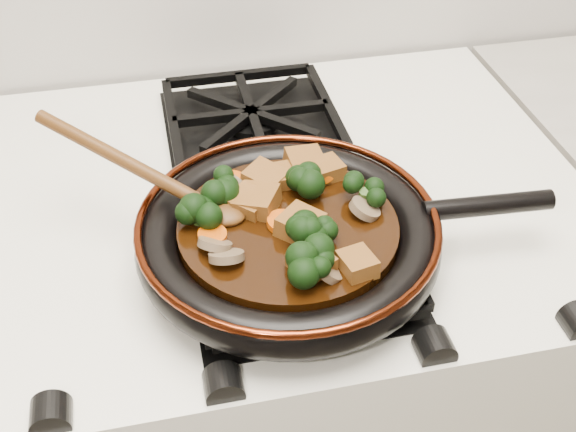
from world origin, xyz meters
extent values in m
cube|color=white|center=(0.00, 1.69, 0.45)|extent=(0.76, 0.60, 0.90)
cylinder|color=black|center=(-0.01, 1.55, 0.93)|extent=(0.29, 0.29, 0.01)
torus|color=black|center=(-0.01, 1.55, 0.94)|extent=(0.31, 0.31, 0.04)
torus|color=#4E1B0B|center=(-0.01, 1.55, 0.96)|extent=(0.31, 0.31, 0.01)
cylinder|color=black|center=(0.20, 1.54, 0.96)|extent=(0.14, 0.03, 0.02)
cylinder|color=black|center=(-0.01, 1.55, 0.95)|extent=(0.23, 0.23, 0.02)
cube|color=brown|center=(0.04, 1.48, 0.97)|extent=(0.04, 0.04, 0.02)
cube|color=brown|center=(0.05, 1.62, 0.97)|extent=(0.05, 0.04, 0.02)
cube|color=brown|center=(-0.04, 1.59, 0.97)|extent=(0.05, 0.05, 0.02)
cube|color=brown|center=(0.00, 1.62, 0.97)|extent=(0.04, 0.04, 0.02)
cube|color=brown|center=(-0.02, 1.62, 0.97)|extent=(0.05, 0.06, 0.03)
cube|color=brown|center=(0.03, 1.64, 0.97)|extent=(0.04, 0.05, 0.03)
cube|color=brown|center=(0.00, 1.48, 0.97)|extent=(0.05, 0.05, 0.02)
cube|color=brown|center=(0.00, 1.54, 0.97)|extent=(0.06, 0.06, 0.03)
cube|color=brown|center=(-0.04, 1.59, 0.97)|extent=(0.06, 0.06, 0.03)
cylinder|color=#C84A05|center=(0.04, 1.62, 0.96)|extent=(0.03, 0.03, 0.02)
cylinder|color=#C84A05|center=(-0.05, 1.63, 0.96)|extent=(0.03, 0.03, 0.01)
cylinder|color=#C84A05|center=(-0.02, 1.55, 0.96)|extent=(0.03, 0.03, 0.01)
cylinder|color=#C84A05|center=(-0.09, 1.55, 0.96)|extent=(0.03, 0.03, 0.01)
cylinder|color=brown|center=(0.07, 1.55, 0.97)|extent=(0.03, 0.03, 0.02)
cylinder|color=brown|center=(-0.09, 1.53, 0.97)|extent=(0.05, 0.05, 0.02)
cylinder|color=brown|center=(-0.08, 1.51, 0.97)|extent=(0.04, 0.04, 0.02)
cylinder|color=brown|center=(-0.05, 1.62, 0.97)|extent=(0.04, 0.04, 0.03)
cylinder|color=brown|center=(0.01, 1.48, 0.97)|extent=(0.03, 0.04, 0.03)
ellipsoid|color=#4F2D11|center=(-0.08, 1.58, 0.96)|extent=(0.07, 0.07, 0.02)
cylinder|color=#4F2D11|center=(-0.16, 1.65, 0.99)|extent=(0.02, 0.02, 0.22)
camera|label=1|loc=(-0.13, 1.01, 1.44)|focal=45.00mm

